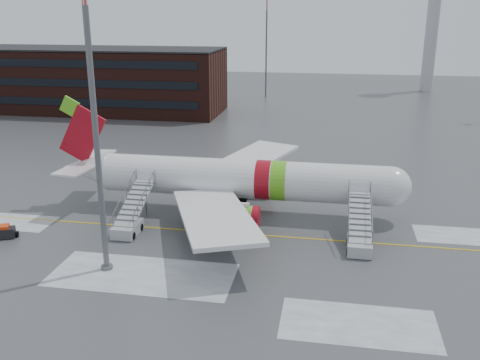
% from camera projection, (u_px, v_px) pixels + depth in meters
% --- Properties ---
extents(ground, '(260.00, 260.00, 0.00)m').
position_uv_depth(ground, '(242.00, 230.00, 49.07)').
color(ground, '#494C4F').
rests_on(ground, ground).
extents(airliner, '(35.03, 32.97, 11.18)m').
position_uv_depth(airliner, '(234.00, 179.00, 52.44)').
color(airliner, white).
rests_on(airliner, ground).
extents(airstair_fwd, '(2.05, 7.70, 3.48)m').
position_uv_depth(airstair_fwd, '(359.00, 236.00, 45.03)').
color(airstair_fwd, '#A6A8AD').
rests_on(airstair_fwd, ground).
extents(airstair_aft, '(2.05, 7.70, 3.48)m').
position_uv_depth(airstair_aft, '(130.00, 220.00, 48.42)').
color(airstair_aft, '#A6A8AD').
rests_on(airstair_aft, ground).
extents(pushback_tug, '(2.78, 2.35, 1.44)m').
position_uv_depth(pushback_tug, '(243.00, 226.00, 48.36)').
color(pushback_tug, black).
rests_on(pushback_tug, ground).
extents(baggage_tractor, '(2.43, 1.67, 1.19)m').
position_uv_depth(baggage_tractor, '(4.00, 233.00, 47.17)').
color(baggage_tractor, black).
rests_on(baggage_tractor, ground).
extents(light_mast_near, '(1.20, 1.20, 24.71)m').
position_uv_depth(light_mast_near, '(93.00, 106.00, 37.78)').
color(light_mast_near, '#595B60').
rests_on(light_mast_near, ground).
extents(terminal_building, '(62.00, 16.11, 12.30)m').
position_uv_depth(terminal_building, '(67.00, 79.00, 106.25)').
color(terminal_building, '#3F1E16').
rests_on(terminal_building, ground).
extents(control_tower, '(6.40, 6.40, 30.00)m').
position_uv_depth(control_tower, '(434.00, 12.00, 127.54)').
color(control_tower, '#B2B5BA').
rests_on(control_tower, ground).
extents(light_mast_far_n, '(1.20, 1.20, 24.25)m').
position_uv_depth(light_mast_far_n, '(266.00, 36.00, 119.39)').
color(light_mast_far_n, '#595B60').
rests_on(light_mast_far_n, ground).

